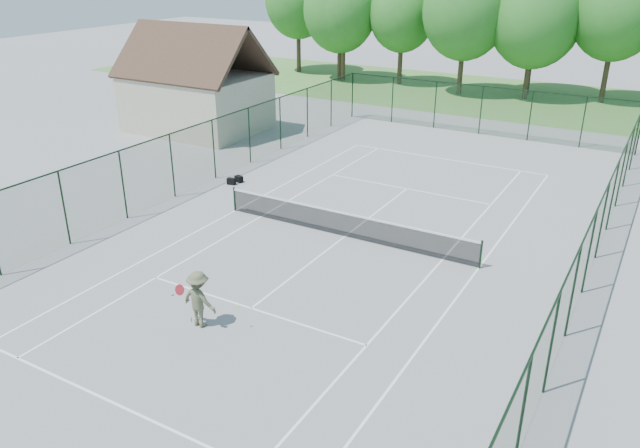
# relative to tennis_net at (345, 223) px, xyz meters

# --- Properties ---
(ground) EXTENTS (140.00, 140.00, 0.00)m
(ground) POSITION_rel_tennis_net_xyz_m (0.00, 0.00, -0.58)
(ground) COLOR gray
(ground) RESTS_ON ground
(grass_far) EXTENTS (80.00, 16.00, 0.01)m
(grass_far) POSITION_rel_tennis_net_xyz_m (0.00, 30.00, -0.57)
(grass_far) COLOR #51873B
(grass_far) RESTS_ON ground
(court_lines) EXTENTS (11.05, 23.85, 0.01)m
(court_lines) POSITION_rel_tennis_net_xyz_m (0.00, 0.00, -0.57)
(court_lines) COLOR white
(court_lines) RESTS_ON ground
(tennis_net) EXTENTS (11.08, 0.08, 1.10)m
(tennis_net) POSITION_rel_tennis_net_xyz_m (0.00, 0.00, 0.00)
(tennis_net) COLOR black
(tennis_net) RESTS_ON ground
(fence_enclosure) EXTENTS (18.05, 36.05, 3.02)m
(fence_enclosure) POSITION_rel_tennis_net_xyz_m (0.00, 0.00, 0.98)
(fence_enclosure) COLOR #15351C
(fence_enclosure) RESTS_ON ground
(utility_building) EXTENTS (8.60, 6.27, 6.63)m
(utility_building) POSITION_rel_tennis_net_xyz_m (-16.00, 10.00, 2.54)
(utility_building) COLOR beige
(utility_building) RESTS_ON ground
(tree_line_far) EXTENTS (39.40, 6.40, 9.70)m
(tree_line_far) POSITION_rel_tennis_net_xyz_m (0.00, 30.00, 5.42)
(tree_line_far) COLOR #473526
(tree_line_far) RESTS_ON ground
(sports_bag_a) EXTENTS (0.44, 0.31, 0.32)m
(sports_bag_a) POSITION_rel_tennis_net_xyz_m (-7.74, 2.66, -0.41)
(sports_bag_a) COLOR black
(sports_bag_a) RESTS_ON ground
(sports_bag_b) EXTENTS (0.46, 0.34, 0.32)m
(sports_bag_b) POSITION_rel_tennis_net_xyz_m (-7.63, 3.12, -0.42)
(sports_bag_b) COLOR black
(sports_bag_b) RESTS_ON ground
(tennis_player) EXTENTS (2.06, 0.91, 1.81)m
(tennis_player) POSITION_rel_tennis_net_xyz_m (-0.76, -7.96, 0.33)
(tennis_player) COLOR #575A3D
(tennis_player) RESTS_ON ground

